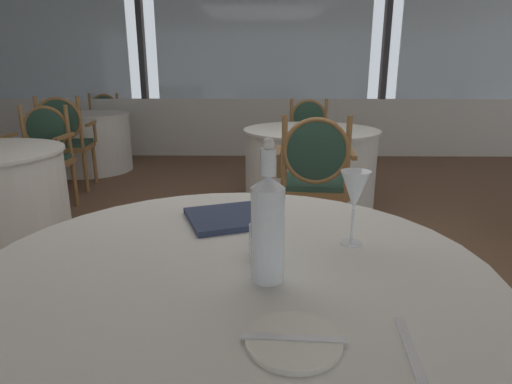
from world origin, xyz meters
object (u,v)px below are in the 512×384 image
(side_plate, at_px, (292,340))
(dining_chair_0_1, at_px, (64,136))
(menu_book, at_px, (228,217))
(water_tumbler, at_px, (261,240))
(water_bottle, at_px, (266,225))
(dining_chair_3_0, at_px, (42,150))
(dining_chair_0_0, at_px, (104,121))
(dining_chair_1_0, at_px, (308,133))
(wine_glass, at_px, (353,192))
(dining_chair_1_1, at_px, (314,174))

(side_plate, bearing_deg, dining_chair_0_1, 120.48)
(side_plate, height_order, menu_book, menu_book)
(water_tumbler, bearing_deg, water_bottle, -85.11)
(side_plate, relative_size, dining_chair_3_0, 0.19)
(side_plate, distance_m, water_tumbler, 0.40)
(dining_chair_0_0, bearing_deg, dining_chair_0_1, -0.00)
(dining_chair_0_0, bearing_deg, dining_chair_3_0, 0.16)
(dining_chair_1_0, bearing_deg, side_plate, -1.56)
(wine_glass, height_order, dining_chair_3_0, wine_glass)
(water_bottle, bearing_deg, water_tumbler, 94.89)
(water_bottle, xyz_separation_m, water_tumbler, (-0.01, 0.15, -0.10))
(water_bottle, relative_size, dining_chair_3_0, 0.37)
(dining_chair_1_0, height_order, dining_chair_1_1, dining_chair_1_1)
(dining_chair_1_1, distance_m, dining_chair_3_0, 2.47)
(menu_book, xyz_separation_m, dining_chair_3_0, (-1.85, 2.28, -0.18))
(water_tumbler, relative_size, dining_chair_3_0, 0.09)
(water_bottle, height_order, water_tumbler, water_bottle)
(water_bottle, relative_size, dining_chair_1_1, 0.36)
(dining_chair_0_1, relative_size, dining_chair_1_0, 1.07)
(wine_glass, relative_size, dining_chair_1_0, 0.24)
(side_plate, bearing_deg, dining_chair_3_0, 124.42)
(dining_chair_1_1, bearing_deg, dining_chair_1_0, 0.00)
(water_tumbler, distance_m, dining_chair_3_0, 3.22)
(menu_book, height_order, dining_chair_0_1, dining_chair_0_1)
(water_bottle, xyz_separation_m, wine_glass, (0.25, 0.22, 0.02))
(dining_chair_0_0, bearing_deg, water_bottle, 15.52)
(wine_glass, xyz_separation_m, water_tumbler, (-0.26, -0.08, -0.12))
(wine_glass, xyz_separation_m, menu_book, (-0.38, 0.20, -0.15))
(water_bottle, height_order, dining_chair_0_0, water_bottle)
(side_plate, bearing_deg, wine_glass, 66.73)
(dining_chair_0_0, xyz_separation_m, dining_chair_1_1, (2.71, -3.46, 0.03))
(wine_glass, height_order, dining_chair_0_1, dining_chair_0_1)
(water_bottle, bearing_deg, dining_chair_3_0, 126.17)
(water_tumbler, height_order, dining_chair_0_1, dining_chair_0_1)
(water_tumbler, bearing_deg, menu_book, 112.52)
(water_bottle, height_order, wine_glass, water_bottle)
(side_plate, distance_m, dining_chair_3_0, 3.58)
(water_tumbler, bearing_deg, side_plate, -81.48)
(side_plate, xyz_separation_m, dining_chair_0_1, (-2.13, 3.62, -0.15))
(wine_glass, distance_m, dining_chair_1_0, 3.68)
(water_bottle, distance_m, dining_chair_1_1, 1.86)
(dining_chair_1_0, bearing_deg, dining_chair_0_1, -74.15)
(water_tumbler, height_order, dining_chair_1_1, dining_chair_1_1)
(menu_book, bearing_deg, dining_chair_3_0, 108.77)
(side_plate, bearing_deg, water_tumbler, 98.52)
(side_plate, relative_size, wine_glass, 0.83)
(water_bottle, distance_m, dining_chair_3_0, 3.36)
(water_bottle, bearing_deg, dining_chair_0_0, 114.30)
(water_tumbler, bearing_deg, dining_chair_1_0, 82.01)
(water_bottle, height_order, menu_book, water_bottle)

